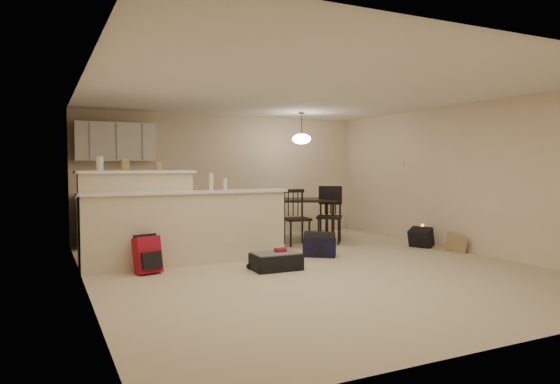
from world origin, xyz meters
TOP-DOWN VIEW (x-y plane):
  - room at (0.00, 0.00)m, footprint 7.00×7.02m
  - breakfast_bar at (-1.76, 0.98)m, footprint 3.08×0.58m
  - upper_cabinets at (-2.20, 3.32)m, footprint 1.40×0.34m
  - kitchen_counter at (-2.00, 3.19)m, footprint 1.80×0.60m
  - thermostat at (2.98, 1.55)m, footprint 0.02×0.12m
  - jar at (-2.70, 1.12)m, footprint 0.10×0.10m
  - cereal_box at (-2.35, 1.12)m, footprint 0.10×0.07m
  - small_box at (-1.88, 1.12)m, footprint 0.08×0.06m
  - bottle_a at (-1.15, 0.90)m, footprint 0.07×0.07m
  - bottle_b at (-0.93, 0.90)m, footprint 0.06×0.06m
  - dining_table at (1.15, 2.32)m, footprint 1.53×1.28m
  - pendant_lamp at (1.15, 2.32)m, footprint 0.36×0.36m
  - dining_chair_near at (0.77, 1.80)m, footprint 0.49×0.47m
  - dining_chair_far at (1.44, 1.74)m, footprint 0.63×0.62m
  - suitcase at (-0.50, -0.01)m, footprint 0.67×0.44m
  - red_backpack at (-2.17, 0.54)m, footprint 0.37×0.28m
  - navy_duffel at (0.56, 0.61)m, footprint 0.57×0.53m
  - black_daypack at (2.66, 0.61)m, footprint 0.41×0.46m
  - cardboard_sheet at (2.84, -0.04)m, footprint 0.10×0.39m

SIDE VIEW (x-z plane):
  - suitcase at x=-0.50m, z-range 0.00..0.22m
  - navy_duffel at x=0.56m, z-range 0.00..0.28m
  - cardboard_sheet at x=2.84m, z-range 0.00..0.30m
  - black_daypack at x=2.66m, z-range 0.00..0.33m
  - red_backpack at x=-2.17m, z-range 0.00..0.50m
  - kitchen_counter at x=-2.00m, z-range 0.00..0.90m
  - dining_chair_near at x=0.77m, z-range 0.00..1.02m
  - dining_chair_far at x=1.44m, z-range 0.00..1.05m
  - breakfast_bar at x=-1.76m, z-range -0.09..1.30m
  - dining_table at x=1.15m, z-range 0.31..1.12m
  - bottle_b at x=-0.93m, z-range 1.09..1.27m
  - bottle_a at x=-1.15m, z-range 1.09..1.35m
  - room at x=0.00m, z-range 0.00..2.50m
  - small_box at x=-1.88m, z-range 1.39..1.51m
  - cereal_box at x=-2.35m, z-range 1.39..1.55m
  - jar at x=-2.70m, z-range 1.39..1.59m
  - thermostat at x=2.98m, z-range 1.44..1.56m
  - upper_cabinets at x=-2.20m, z-range 1.55..2.25m
  - pendant_lamp at x=1.15m, z-range 1.68..2.30m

